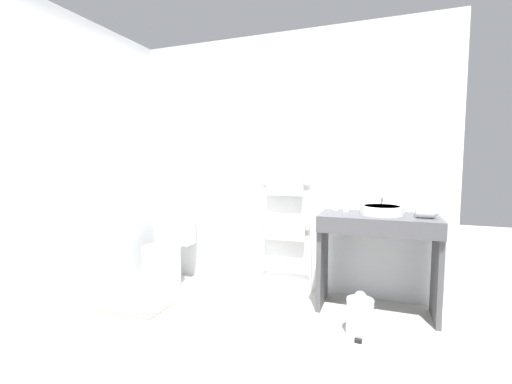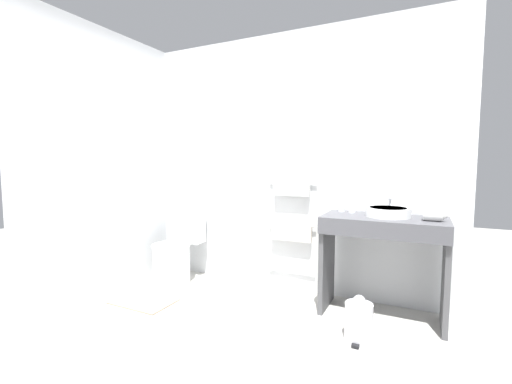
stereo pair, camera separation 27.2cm
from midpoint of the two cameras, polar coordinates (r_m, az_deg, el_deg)
name	(u,v)px [view 1 (the left image)]	position (r m, az deg, el deg)	size (l,w,h in m)	color
ground_plane	(215,358)	(2.52, -10.24, -25.69)	(12.00, 12.00, 0.00)	#B2AFA8
wall_back	(280,163)	(3.49, 1.74, 4.83)	(3.24, 0.12, 2.54)	silver
wall_side	(104,163)	(3.70, -26.03, 4.33)	(0.12, 2.07, 2.54)	silver
toilet	(166,253)	(3.80, -16.80, -9.75)	(0.41, 0.54, 0.80)	white
towel_radiator	(285,217)	(3.40, 2.57, -4.13)	(0.54, 0.06, 1.15)	white
vanity_counter	(377,246)	(3.05, 17.16, -8.70)	(0.96, 0.49, 0.84)	#4C4C51
sink_basin	(382,210)	(3.04, 17.87, -2.89)	(0.36, 0.36, 0.08)	white
faucet	(382,202)	(3.20, 18.03, -1.56)	(0.02, 0.10, 0.14)	silver
cup_near_wall	(336,206)	(3.20, 10.77, -2.25)	(0.06, 0.06, 0.09)	white
cup_near_edge	(346,207)	(3.15, 12.44, -2.43)	(0.06, 0.06, 0.09)	white
hair_dryer	(426,212)	(3.00, 24.16, -3.11)	(0.18, 0.20, 0.09)	white
trash_bin	(360,316)	(2.76, 14.10, -19.48)	(0.20, 0.23, 0.34)	silver
bath_mat	(136,306)	(3.41, -21.62, -17.31)	(0.56, 0.36, 0.01)	gray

